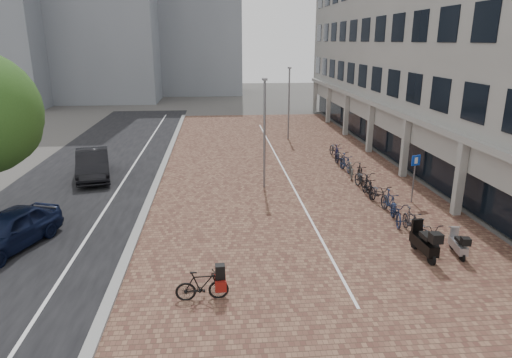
% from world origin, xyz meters
% --- Properties ---
extents(ground, '(140.00, 140.00, 0.00)m').
position_xyz_m(ground, '(0.00, 0.00, 0.00)').
color(ground, '#474442').
rests_on(ground, ground).
extents(plaza_brick, '(14.50, 42.00, 0.04)m').
position_xyz_m(plaza_brick, '(2.00, 12.00, 0.01)').
color(plaza_brick, brown).
rests_on(plaza_brick, ground).
extents(street_asphalt, '(8.00, 50.00, 0.03)m').
position_xyz_m(street_asphalt, '(-9.00, 12.00, 0.01)').
color(street_asphalt, black).
rests_on(street_asphalt, ground).
extents(curb, '(0.35, 42.00, 0.14)m').
position_xyz_m(curb, '(-5.10, 12.00, 0.07)').
color(curb, gray).
rests_on(curb, ground).
extents(lane_line, '(0.12, 44.00, 0.00)m').
position_xyz_m(lane_line, '(-7.00, 12.00, 0.02)').
color(lane_line, white).
rests_on(lane_line, street_asphalt).
extents(parking_line, '(0.10, 30.00, 0.00)m').
position_xyz_m(parking_line, '(2.20, 12.00, 0.04)').
color(parking_line, white).
rests_on(parking_line, plaza_brick).
extents(office_building, '(8.40, 40.00, 15.00)m').
position_xyz_m(office_building, '(12.97, 16.00, 8.44)').
color(office_building, '#979792').
rests_on(office_building, ground).
extents(car_navy, '(3.16, 4.71, 1.49)m').
position_xyz_m(car_navy, '(-9.57, 2.15, 0.74)').
color(car_navy, black).
rests_on(car_navy, ground).
extents(car_dark, '(2.81, 5.16, 1.61)m').
position_xyz_m(car_dark, '(-8.77, 11.25, 0.81)').
color(car_dark, black).
rests_on(car_dark, ground).
extents(hero_bike, '(1.62, 0.52, 1.13)m').
position_xyz_m(hero_bike, '(-2.33, -2.06, 0.50)').
color(hero_bike, black).
rests_on(hero_bike, ground).
extents(scooter_front, '(0.61, 1.42, 0.95)m').
position_xyz_m(scooter_front, '(6.82, 0.10, 0.47)').
color(scooter_front, '#9E9EA3').
rests_on(scooter_front, ground).
extents(scooter_mid, '(0.63, 1.82, 1.24)m').
position_xyz_m(scooter_mid, '(5.53, 0.11, 0.62)').
color(scooter_mid, black).
rests_on(scooter_mid, ground).
extents(parking_sign, '(0.48, 0.20, 2.35)m').
position_xyz_m(parking_sign, '(7.50, 5.69, 1.57)').
color(parking_sign, slate).
rests_on(parking_sign, ground).
extents(lamp_near, '(0.12, 0.12, 5.65)m').
position_xyz_m(lamp_near, '(0.67, 8.66, 2.83)').
color(lamp_near, slate).
rests_on(lamp_near, ground).
extents(lamp_far, '(0.12, 0.12, 5.51)m').
position_xyz_m(lamp_far, '(3.85, 20.76, 2.75)').
color(lamp_far, gray).
rests_on(lamp_far, ground).
extents(bike_row, '(1.20, 15.81, 1.05)m').
position_xyz_m(bike_row, '(5.86, 7.90, 0.52)').
color(bike_row, black).
rests_on(bike_row, ground).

